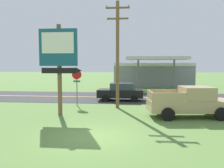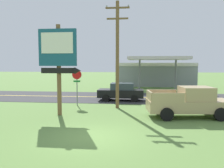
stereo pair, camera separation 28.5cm
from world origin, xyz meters
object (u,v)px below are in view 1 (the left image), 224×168
object	(u,v)px
gas_station	(153,73)
pickup_tan_parked_on_lawn	(190,102)
car_black_near_lane	(121,92)
motel_sign	(59,56)
utility_pole	(118,52)
stop_sign	(77,81)

from	to	relation	value
gas_station	pickup_tan_parked_on_lawn	size ratio (longest dim) A/B	2.23
car_black_near_lane	motel_sign	bearing A→B (deg)	-117.57
utility_pole	motel_sign	bearing A→B (deg)	-138.77
stop_sign	car_black_near_lane	size ratio (longest dim) A/B	0.70
motel_sign	stop_sign	bearing A→B (deg)	87.69
motel_sign	stop_sign	xyz separation A→B (m)	(0.15, 3.77, -1.88)
motel_sign	utility_pole	xyz separation A→B (m)	(3.53, 3.10, 0.43)
stop_sign	gas_station	xyz separation A→B (m)	(7.53, 19.02, -0.08)
motel_sign	car_black_near_lane	distance (m)	8.26
stop_sign	pickup_tan_parked_on_lawn	size ratio (longest dim) A/B	0.55
car_black_near_lane	stop_sign	bearing A→B (deg)	-138.30
utility_pole	gas_station	size ratio (longest dim) A/B	0.68
car_black_near_lane	gas_station	bearing A→B (deg)	75.52
pickup_tan_parked_on_lawn	car_black_near_lane	world-z (taller)	pickup_tan_parked_on_lawn
pickup_tan_parked_on_lawn	car_black_near_lane	distance (m)	8.01
motel_sign	pickup_tan_parked_on_lawn	size ratio (longest dim) A/B	1.10
gas_station	pickup_tan_parked_on_lawn	xyz separation A→B (m)	(0.73, -22.36, -0.98)
gas_station	motel_sign	bearing A→B (deg)	-108.62
stop_sign	gas_station	bearing A→B (deg)	68.41
utility_pole	gas_station	xyz separation A→B (m)	(4.14, 19.69, -2.39)
motel_sign	stop_sign	world-z (taller)	motel_sign
pickup_tan_parked_on_lawn	stop_sign	bearing A→B (deg)	157.96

